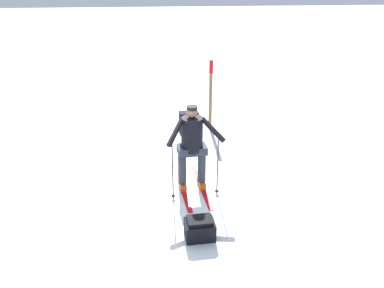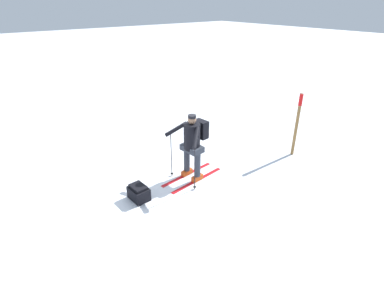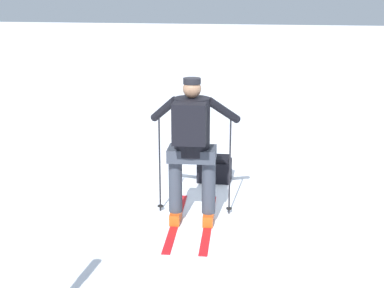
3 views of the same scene
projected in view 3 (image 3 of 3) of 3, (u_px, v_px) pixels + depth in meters
name	position (u px, v px, depth m)	size (l,w,h in m)	color
ground_plane	(254.00, 205.00, 6.48)	(80.00, 80.00, 0.00)	white
skier	(192.00, 141.00, 5.68)	(1.62, 1.04, 1.62)	red
dropped_backpack	(215.00, 169.00, 7.29)	(0.36, 0.47, 0.34)	black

